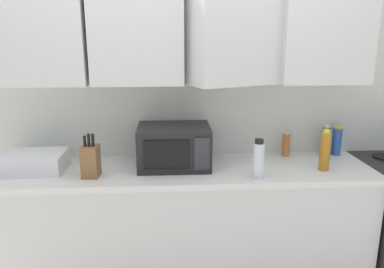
{
  "coord_description": "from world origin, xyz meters",
  "views": [
    {
      "loc": [
        -0.11,
        -2.67,
        1.75
      ],
      "look_at": [
        0.04,
        -0.25,
        1.12
      ],
      "focal_mm": 34.7,
      "sensor_mm": 36.0,
      "label": 1
    }
  ],
  "objects_px": {
    "bottle_blue_cleaner": "(337,141)",
    "bottle_amber_vinegar": "(325,151)",
    "bottle_spice_jar": "(286,144)",
    "bottle_soy_dark": "(326,142)",
    "dish_rack": "(35,162)",
    "bottle_clear_tall": "(258,160)",
    "knife_block": "(91,161)",
    "microwave": "(174,146)"
  },
  "relations": [
    {
      "from": "bottle_clear_tall",
      "to": "bottle_spice_jar",
      "type": "bearing_deg",
      "value": 54.52
    },
    {
      "from": "dish_rack",
      "to": "knife_block",
      "type": "xyz_separation_m",
      "value": [
        0.39,
        -0.13,
        0.04
      ]
    },
    {
      "from": "bottle_spice_jar",
      "to": "bottle_soy_dark",
      "type": "height_order",
      "value": "bottle_soy_dark"
    },
    {
      "from": "bottle_blue_cleaner",
      "to": "bottle_amber_vinegar",
      "type": "relative_size",
      "value": 0.79
    },
    {
      "from": "bottle_amber_vinegar",
      "to": "bottle_blue_cleaner",
      "type": "bearing_deg",
      "value": 54.87
    },
    {
      "from": "dish_rack",
      "to": "bottle_soy_dark",
      "type": "distance_m",
      "value": 2.04
    },
    {
      "from": "microwave",
      "to": "bottle_spice_jar",
      "type": "bearing_deg",
      "value": 12.39
    },
    {
      "from": "microwave",
      "to": "bottle_blue_cleaner",
      "type": "distance_m",
      "value": 1.23
    },
    {
      "from": "knife_block",
      "to": "bottle_spice_jar",
      "type": "relative_size",
      "value": 1.52
    },
    {
      "from": "dish_rack",
      "to": "bottle_blue_cleaner",
      "type": "xyz_separation_m",
      "value": [
        2.13,
        0.22,
        0.05
      ]
    },
    {
      "from": "knife_block",
      "to": "bottle_soy_dark",
      "type": "bearing_deg",
      "value": 10.8
    },
    {
      "from": "bottle_clear_tall",
      "to": "bottle_soy_dark",
      "type": "relative_size",
      "value": 1.05
    },
    {
      "from": "bottle_spice_jar",
      "to": "bottle_amber_vinegar",
      "type": "distance_m",
      "value": 0.36
    },
    {
      "from": "microwave",
      "to": "bottle_clear_tall",
      "type": "relative_size",
      "value": 1.9
    },
    {
      "from": "microwave",
      "to": "dish_rack",
      "type": "xyz_separation_m",
      "value": [
        -0.91,
        -0.03,
        -0.08
      ]
    },
    {
      "from": "bottle_clear_tall",
      "to": "dish_rack",
      "type": "bearing_deg",
      "value": 171.1
    },
    {
      "from": "bottle_blue_cleaner",
      "to": "bottle_soy_dark",
      "type": "bearing_deg",
      "value": -160.77
    },
    {
      "from": "bottle_clear_tall",
      "to": "bottle_amber_vinegar",
      "type": "distance_m",
      "value": 0.48
    },
    {
      "from": "bottle_soy_dark",
      "to": "bottle_clear_tall",
      "type": "bearing_deg",
      "value": -145.81
    },
    {
      "from": "bottle_blue_cleaner",
      "to": "bottle_soy_dark",
      "type": "distance_m",
      "value": 0.11
    },
    {
      "from": "bottle_soy_dark",
      "to": "dish_rack",
      "type": "bearing_deg",
      "value": -174.88
    },
    {
      "from": "knife_block",
      "to": "bottle_spice_jar",
      "type": "bearing_deg",
      "value": 14.34
    },
    {
      "from": "microwave",
      "to": "bottle_soy_dark",
      "type": "relative_size",
      "value": 2.0
    },
    {
      "from": "bottle_clear_tall",
      "to": "bottle_soy_dark",
      "type": "height_order",
      "value": "bottle_clear_tall"
    },
    {
      "from": "knife_block",
      "to": "bottle_amber_vinegar",
      "type": "xyz_separation_m",
      "value": [
        1.51,
        0.03,
        0.03
      ]
    },
    {
      "from": "dish_rack",
      "to": "bottle_amber_vinegar",
      "type": "xyz_separation_m",
      "value": [
        1.9,
        -0.11,
        0.07
      ]
    },
    {
      "from": "dish_rack",
      "to": "bottle_spice_jar",
      "type": "relative_size",
      "value": 2.06
    },
    {
      "from": "microwave",
      "to": "bottle_soy_dark",
      "type": "distance_m",
      "value": 1.12
    },
    {
      "from": "bottle_clear_tall",
      "to": "bottle_soy_dark",
      "type": "bearing_deg",
      "value": 34.19
    },
    {
      "from": "bottle_spice_jar",
      "to": "bottle_amber_vinegar",
      "type": "height_order",
      "value": "bottle_amber_vinegar"
    },
    {
      "from": "bottle_spice_jar",
      "to": "bottle_blue_cleaner",
      "type": "height_order",
      "value": "bottle_blue_cleaner"
    },
    {
      "from": "bottle_spice_jar",
      "to": "bottle_clear_tall",
      "type": "distance_m",
      "value": 0.54
    },
    {
      "from": "bottle_soy_dark",
      "to": "bottle_amber_vinegar",
      "type": "height_order",
      "value": "bottle_amber_vinegar"
    },
    {
      "from": "knife_block",
      "to": "bottle_spice_jar",
      "type": "xyz_separation_m",
      "value": [
        1.36,
        0.35,
        -0.02
      ]
    },
    {
      "from": "bottle_spice_jar",
      "to": "bottle_soy_dark",
      "type": "distance_m",
      "value": 0.29
    },
    {
      "from": "bottle_spice_jar",
      "to": "knife_block",
      "type": "bearing_deg",
      "value": -165.66
    },
    {
      "from": "bottle_clear_tall",
      "to": "bottle_soy_dark",
      "type": "xyz_separation_m",
      "value": [
        0.6,
        0.41,
        -0.01
      ]
    },
    {
      "from": "bottle_clear_tall",
      "to": "bottle_blue_cleaner",
      "type": "bearing_deg",
      "value": 32.3
    },
    {
      "from": "dish_rack",
      "to": "bottle_clear_tall",
      "type": "bearing_deg",
      "value": -8.9
    },
    {
      "from": "bottle_blue_cleaner",
      "to": "bottle_spice_jar",
      "type": "bearing_deg",
      "value": -179.86
    },
    {
      "from": "bottle_soy_dark",
      "to": "bottle_amber_vinegar",
      "type": "xyz_separation_m",
      "value": [
        -0.13,
        -0.29,
        0.02
      ]
    },
    {
      "from": "microwave",
      "to": "knife_block",
      "type": "height_order",
      "value": "knife_block"
    }
  ]
}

